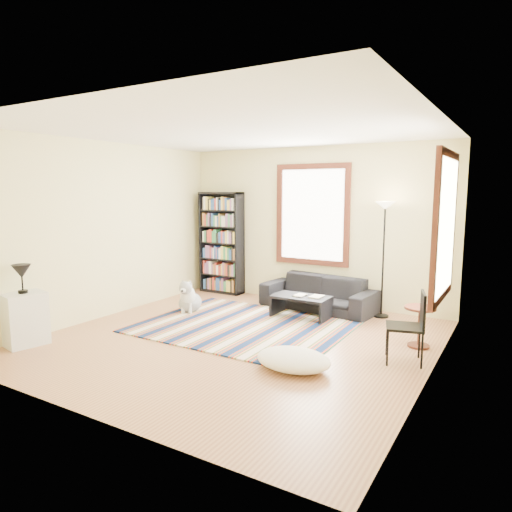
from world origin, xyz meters
The scene contains 21 objects.
floor centered at (0.00, 0.00, -0.05)m, with size 5.00×5.00×0.10m, color #AD794F.
ceiling centered at (0.00, 0.00, 2.85)m, with size 5.00×5.00×0.10m, color white.
wall_back centered at (0.00, 2.55, 1.40)m, with size 5.00×0.10×2.80m, color beige.
wall_front centered at (0.00, -2.55, 1.40)m, with size 5.00×0.10×2.80m, color beige.
wall_left centered at (-2.55, 0.00, 1.40)m, with size 0.10×5.00×2.80m, color beige.
wall_right centered at (2.55, 0.00, 1.40)m, with size 0.10×5.00×2.80m, color beige.
window_back centered at (0.00, 2.47, 1.60)m, with size 1.20×0.06×1.60m, color white.
window_right centered at (2.47, 0.80, 1.60)m, with size 0.06×1.20×1.60m, color white.
rug centered at (-0.25, 0.56, 0.01)m, with size 2.99×2.39×0.02m, color #0D1F45.
sofa centered at (0.31, 2.05, 0.29)m, with size 1.96×0.77×0.57m, color black.
bookshelf centered at (-1.88, 2.32, 1.00)m, with size 0.90×0.30×2.00m, color black.
coffee_table centered at (0.29, 1.43, 0.18)m, with size 0.90×0.50×0.36m, color black.
book_a centered at (0.19, 1.43, 0.37)m, with size 0.16×0.22×0.02m, color beige.
book_b centered at (0.44, 1.48, 0.37)m, with size 0.18×0.25×0.02m, color beige.
floor_cushion centered at (1.12, -0.54, 0.11)m, with size 0.88×0.66×0.22m, color beige.
floor_lamp centered at (1.38, 2.15, 0.93)m, with size 0.30×0.30×1.86m, color black, non-canonical shape.
side_table centered at (2.20, 0.97, 0.27)m, with size 0.40×0.40×0.54m, color #4E1E13.
folding_chair centered at (2.15, 0.33, 0.43)m, with size 0.42×0.40×0.86m, color black.
white_cabinet centered at (-2.30, -1.60, 0.35)m, with size 0.38×0.50×0.70m, color silver.
table_lamp centered at (-2.30, -1.60, 0.89)m, with size 0.24×0.24×0.38m, color black, non-canonical shape.
dog centered at (-1.46, 0.80, 0.28)m, with size 0.40×0.56×0.56m, color #ACACAC, non-canonical shape.
Camera 1 is at (3.30, -5.06, 2.03)m, focal length 32.00 mm.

